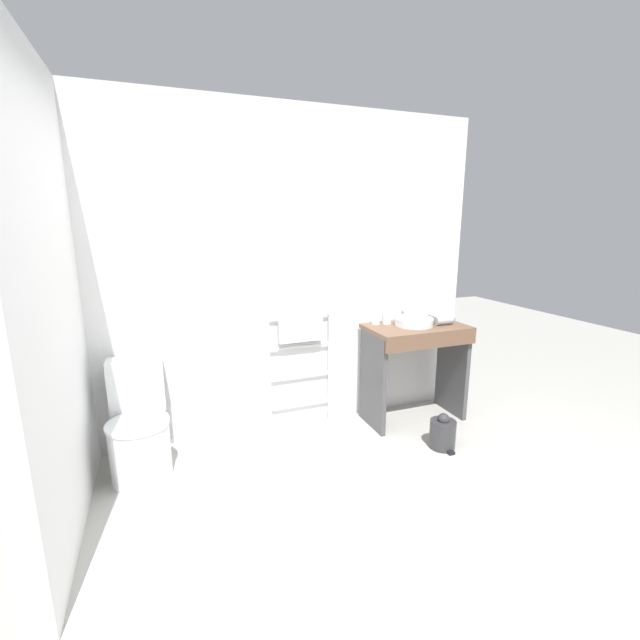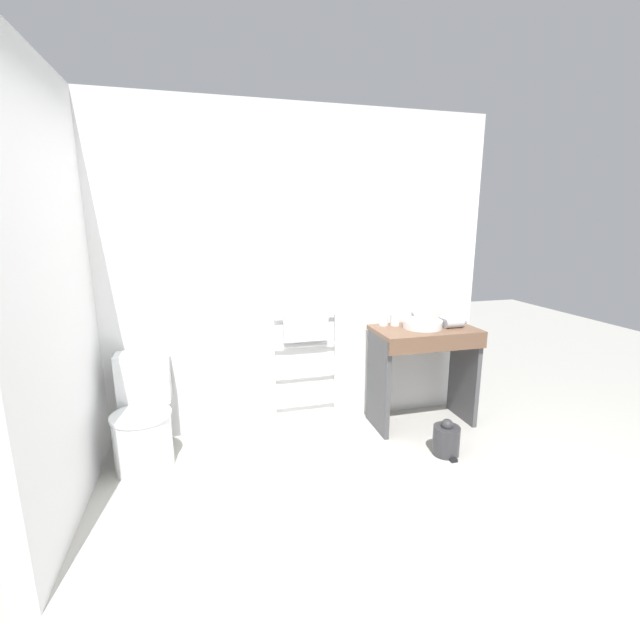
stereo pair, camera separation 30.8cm
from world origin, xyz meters
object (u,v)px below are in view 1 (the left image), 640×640
(hair_dryer, at_px, (443,320))
(trash_bin, at_px, (443,433))
(sink_basin, at_px, (414,321))
(cup_near_edge, at_px, (387,318))
(towel_radiator, at_px, (300,344))
(toilet, at_px, (139,430))
(cup_near_wall, at_px, (376,319))

(hair_dryer, xyz_separation_m, trash_bin, (-0.31, -0.49, -0.78))
(sink_basin, distance_m, cup_near_edge, 0.23)
(sink_basin, height_order, trash_bin, sink_basin)
(towel_radiator, height_order, sink_basin, towel_radiator)
(toilet, relative_size, hair_dryer, 3.69)
(towel_radiator, bearing_deg, sink_basin, -12.79)
(cup_near_edge, relative_size, hair_dryer, 0.46)
(towel_radiator, distance_m, cup_near_edge, 0.79)
(sink_basin, relative_size, cup_near_edge, 3.31)
(toilet, bearing_deg, hair_dryer, 0.41)
(sink_basin, relative_size, hair_dryer, 1.52)
(hair_dryer, distance_m, trash_bin, 0.97)
(towel_radiator, height_order, trash_bin, towel_radiator)
(hair_dryer, bearing_deg, trash_bin, -122.22)
(toilet, distance_m, cup_near_edge, 2.14)
(toilet, height_order, trash_bin, toilet)
(cup_near_wall, distance_m, hair_dryer, 0.59)
(cup_near_edge, height_order, trash_bin, cup_near_edge)
(cup_near_wall, bearing_deg, toilet, -173.36)
(sink_basin, relative_size, trash_bin, 1.14)
(towel_radiator, height_order, cup_near_edge, towel_radiator)
(toilet, xyz_separation_m, cup_near_edge, (2.04, 0.20, 0.59))
(cup_near_wall, xyz_separation_m, trash_bin, (0.24, -0.70, -0.79))
(towel_radiator, relative_size, sink_basin, 3.09)
(sink_basin, height_order, hair_dryer, hair_dryer)
(cup_near_edge, bearing_deg, sink_basin, -36.32)
(cup_near_wall, height_order, cup_near_edge, same)
(toilet, height_order, sink_basin, sink_basin)
(sink_basin, distance_m, hair_dryer, 0.27)
(toilet, bearing_deg, towel_radiator, 12.50)
(sink_basin, distance_m, trash_bin, 0.94)
(cup_near_wall, height_order, trash_bin, cup_near_wall)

